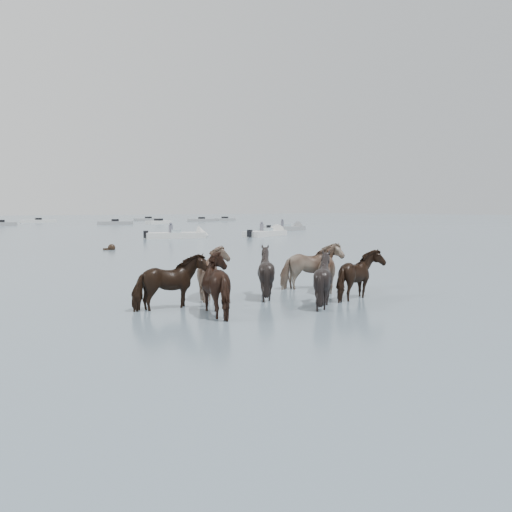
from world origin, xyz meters
TOP-DOWN VIEW (x-y plane):
  - ground at (0.00, 0.00)m, footprint 400.00×400.00m
  - pony_herd at (-1.43, -0.53)m, footprint 7.03×4.21m
  - swimming_pony at (1.98, 19.26)m, footprint 0.72×0.44m
  - motorboat_c at (11.92, 28.12)m, footprint 5.50×3.09m
  - motorboat_d at (20.02, 27.01)m, footprint 5.95×3.71m
  - motorboat_e at (29.41, 35.22)m, footprint 5.53×1.88m

SIDE VIEW (x-z plane):
  - ground at x=0.00m, z-range 0.00..0.00m
  - swimming_pony at x=1.98m, z-range -0.12..0.32m
  - motorboat_d at x=20.02m, z-range -0.74..1.18m
  - motorboat_e at x=29.41m, z-range -0.73..1.19m
  - motorboat_c at x=11.92m, z-range -0.73..1.19m
  - pony_herd at x=-1.43m, z-range -0.18..1.40m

